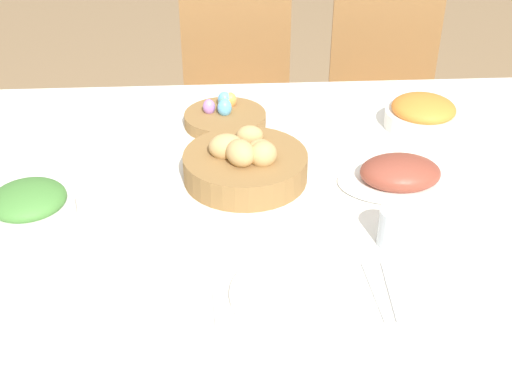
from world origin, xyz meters
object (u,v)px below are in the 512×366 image
at_px(green_salad_bowl, 30,207).
at_px(chair_far_center, 238,111).
at_px(egg_basket, 225,117).
at_px(ham_platter, 400,175).
at_px(spoon, 391,291).
at_px(knife, 375,292).
at_px(drinking_cup, 397,227).
at_px(butter_dish, 150,240).
at_px(fork, 216,298).
at_px(carrot_bowl, 423,114).
at_px(chair_far_right, 384,107).
at_px(bread_basket, 245,163).
at_px(dinner_plate, 296,294).

bearing_deg(green_salad_bowl, chair_far_center, 66.48).
distance_m(egg_basket, green_salad_bowl, 0.62).
xyz_separation_m(ham_platter, spoon, (-0.11, -0.38, -0.02)).
bearing_deg(spoon, knife, -176.88).
bearing_deg(drinking_cup, butter_dish, 177.92).
relative_size(egg_basket, fork, 1.37).
bearing_deg(carrot_bowl, fork, -130.52).
xyz_separation_m(green_salad_bowl, butter_dish, (0.26, -0.10, -0.03)).
bearing_deg(egg_basket, ham_platter, -39.74).
height_order(fork, knife, same).
height_order(chair_far_right, bread_basket, chair_far_right).
bearing_deg(fork, knife, -3.12).
relative_size(bread_basket, dinner_plate, 1.20).
distance_m(carrot_bowl, spoon, 0.71).
height_order(ham_platter, drinking_cup, drinking_cup).
bearing_deg(butter_dish, green_salad_bowl, 159.37).
relative_size(egg_basket, dinner_plate, 0.92).
height_order(egg_basket, butter_dish, egg_basket).
xyz_separation_m(dinner_plate, knife, (0.15, 0.00, -0.00)).
relative_size(bread_basket, knife, 1.79).
relative_size(carrot_bowl, fork, 1.24).
xyz_separation_m(chair_far_center, egg_basket, (-0.06, -0.65, 0.29)).
bearing_deg(drinking_cup, carrot_bowl, 68.95).
xyz_separation_m(chair_far_right, green_salad_bowl, (-1.05, -1.10, 0.31)).
height_order(bread_basket, ham_platter, bread_basket).
xyz_separation_m(egg_basket, ham_platter, (0.41, -0.34, 0.00)).
relative_size(ham_platter, carrot_bowl, 1.43).
relative_size(chair_far_right, spoon, 5.54).
bearing_deg(bread_basket, butter_dish, -128.80).
distance_m(dinner_plate, knife, 0.15).
height_order(chair_far_right, drinking_cup, chair_far_right).
bearing_deg(chair_far_right, ham_platter, -97.60).
distance_m(knife, spoon, 0.03).
xyz_separation_m(chair_far_right, ham_platter, (-0.22, -0.99, 0.29)).
relative_size(green_salad_bowl, butter_dish, 1.75).
xyz_separation_m(carrot_bowl, drinking_cup, (-0.20, -0.52, 0.00)).
xyz_separation_m(egg_basket, butter_dish, (-0.16, -0.55, -0.01)).
relative_size(egg_basket, carrot_bowl, 1.11).
bearing_deg(drinking_cup, spoon, -106.81).
relative_size(ham_platter, butter_dish, 2.72).
distance_m(green_salad_bowl, butter_dish, 0.28).
bearing_deg(butter_dish, knife, -21.31).
bearing_deg(chair_far_right, green_salad_bowl, -128.63).
bearing_deg(drinking_cup, fork, -158.16).
height_order(chair_far_center, knife, chair_far_center).
bearing_deg(butter_dish, spoon, -20.03).
bearing_deg(fork, chair_far_right, 61.18).
xyz_separation_m(chair_far_center, dinner_plate, (0.06, -1.37, 0.27)).
relative_size(knife, spoon, 1.00).
bearing_deg(dinner_plate, green_salad_bowl, 153.87).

